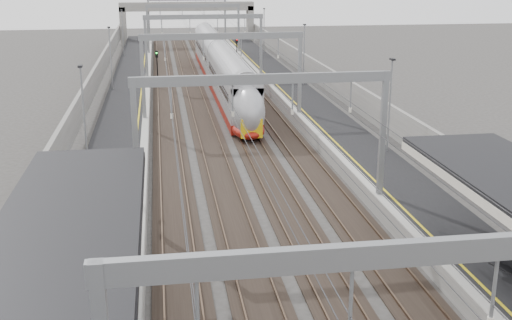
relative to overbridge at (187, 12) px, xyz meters
name	(u,v)px	position (x,y,z in m)	size (l,w,h in m)	color
platform_left	(125,116)	(-8.00, -55.00, -4.81)	(4.00, 120.00, 1.00)	black
platform_right	(310,110)	(8.00, -55.00, -4.81)	(4.00, 120.00, 1.00)	black
tracks	(220,118)	(0.00, -55.00, -5.26)	(11.40, 140.00, 0.20)	black
overhead_line	(212,38)	(0.00, -48.38, 0.83)	(13.00, 140.00, 6.60)	gray
overbridge	(187,12)	(0.00, 0.00, 0.00)	(22.00, 2.20, 6.90)	slate
wall_left	(85,105)	(-11.20, -55.00, -3.71)	(0.30, 120.00, 3.20)	slate
wall_right	(346,97)	(11.20, -55.00, -3.71)	(0.30, 120.00, 3.20)	slate
train	(222,72)	(1.50, -42.12, -3.32)	(2.56, 46.60, 4.05)	maroon
signal_green	(157,60)	(-5.20, -35.47, -2.89)	(0.32, 0.32, 3.48)	black
signal_red_near	(223,49)	(3.20, -26.32, -2.89)	(0.32, 0.32, 3.48)	black
signal_red_far	(237,46)	(5.40, -23.08, -2.89)	(0.32, 0.32, 3.48)	black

